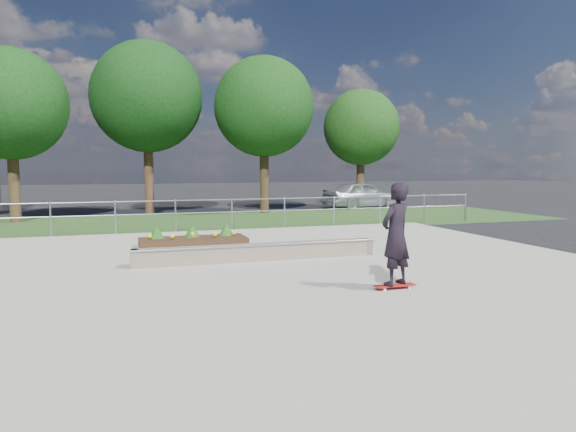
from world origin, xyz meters
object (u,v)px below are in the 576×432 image
(grind_ledge, at_px, (259,252))
(skateboarder, at_px, (396,234))
(planter_bed, at_px, (193,240))
(parked_car, at_px, (361,195))

(grind_ledge, height_order, skateboarder, skateboarder)
(grind_ledge, relative_size, planter_bed, 2.00)
(grind_ledge, bearing_deg, parked_car, 55.62)
(planter_bed, height_order, skateboarder, skateboarder)
(skateboarder, bearing_deg, grind_ledge, 114.72)
(grind_ledge, xyz_separation_m, skateboarder, (1.67, -3.63, 0.83))
(parked_car, bearing_deg, skateboarder, 145.31)
(planter_bed, height_order, parked_car, parked_car)
(grind_ledge, bearing_deg, planter_bed, 114.41)
(grind_ledge, distance_m, parked_car, 16.92)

